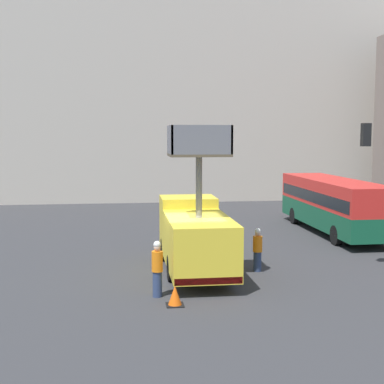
{
  "coord_description": "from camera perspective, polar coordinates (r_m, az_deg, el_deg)",
  "views": [
    {
      "loc": [
        -2.54,
        -20.05,
        5.49
      ],
      "look_at": [
        0.3,
        1.72,
        3.17
      ],
      "focal_mm": 50.0,
      "sensor_mm": 36.0,
      "label": 1
    }
  ],
  "objects": [
    {
      "name": "road_worker_near_truck",
      "position": [
        18.39,
        -3.72,
        -8.16
      ],
      "size": [
        0.38,
        0.38,
        1.94
      ],
      "rotation": [
        0.0,
        0.0,
        0.84
      ],
      "color": "navy",
      "rests_on": "ground_plane"
    },
    {
      "name": "road_worker_directing",
      "position": [
        21.91,
        7.0,
        -6.15
      ],
      "size": [
        0.38,
        0.38,
        1.77
      ],
      "rotation": [
        0.0,
        0.0,
        4.84
      ],
      "color": "navy",
      "rests_on": "ground_plane"
    },
    {
      "name": "city_bus",
      "position": [
        31.17,
        14.8,
        -0.99
      ],
      "size": [
        2.6,
        10.75,
        3.03
      ],
      "rotation": [
        0.0,
        0.0,
        1.24
      ],
      "color": "#145638",
      "rests_on": "ground_plane"
    },
    {
      "name": "building_backdrop_far",
      "position": [
        48.91,
        -4.5,
        11.27
      ],
      "size": [
        44.0,
        10.0,
        19.95
      ],
      "color": "#BCB2A3",
      "rests_on": "ground_plane"
    },
    {
      "name": "traffic_cone_near_truck",
      "position": [
        17.65,
        -1.83,
        -11.04
      ],
      "size": [
        0.58,
        0.58,
        0.66
      ],
      "color": "black",
      "rests_on": "ground_plane"
    },
    {
      "name": "utility_truck",
      "position": [
        21.43,
        0.31,
        -4.5
      ],
      "size": [
        2.39,
        6.78,
        5.87
      ],
      "color": "yellow",
      "rests_on": "ground_plane"
    },
    {
      "name": "ground_plane",
      "position": [
        20.94,
        -0.2,
        -9.16
      ],
      "size": [
        120.0,
        120.0,
        0.0
      ],
      "primitive_type": "plane",
      "color": "#333335"
    }
  ]
}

